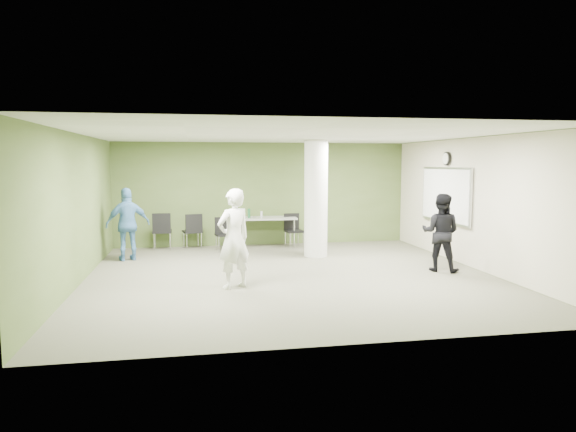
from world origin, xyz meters
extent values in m
plane|color=#514F3F|center=(0.00, 0.00, 0.00)|extent=(8.00, 8.00, 0.00)
plane|color=white|center=(0.00, 0.00, 2.80)|extent=(8.00, 8.00, 0.00)
cube|color=#4A5E2C|center=(0.00, 4.00, 1.40)|extent=(8.00, 2.80, 0.02)
cube|color=#4A5E2C|center=(-4.00, 0.00, 1.40)|extent=(0.02, 8.00, 2.80)
cube|color=beige|center=(4.00, 0.00, 1.40)|extent=(0.02, 8.00, 2.80)
cylinder|color=silver|center=(1.00, 2.00, 1.40)|extent=(0.56, 0.56, 2.80)
cube|color=silver|center=(3.93, 1.20, 1.50)|extent=(0.04, 2.30, 1.30)
cube|color=white|center=(3.91, 1.20, 1.50)|extent=(0.02, 2.20, 1.20)
cylinder|color=black|center=(3.93, 1.20, 2.35)|extent=(0.05, 0.32, 0.32)
cylinder|color=white|center=(3.90, 1.20, 2.35)|extent=(0.02, 0.26, 0.26)
cube|color=#999A94|center=(-0.06, 3.48, 0.79)|extent=(1.72, 0.79, 0.04)
cylinder|color=silver|center=(-0.83, 3.21, 0.38)|extent=(0.04, 0.04, 0.76)
cylinder|color=silver|center=(0.70, 3.17, 0.38)|extent=(0.04, 0.04, 0.76)
cylinder|color=silver|center=(-0.82, 3.80, 0.38)|extent=(0.04, 0.04, 0.76)
cylinder|color=silver|center=(0.71, 3.76, 0.38)|extent=(0.04, 0.04, 0.76)
cylinder|color=#1C542A|center=(-0.47, 3.36, 0.93)|extent=(0.07, 0.07, 0.25)
cylinder|color=#B2B2B7|center=(-0.15, 3.33, 0.90)|extent=(0.06, 0.06, 0.18)
cylinder|color=#4C4C4C|center=(-0.96, 2.62, 0.15)|extent=(0.25, 0.25, 0.29)
cube|color=black|center=(-2.71, 3.65, 0.47)|extent=(0.49, 0.49, 0.05)
cube|color=black|center=(-2.71, 3.43, 0.73)|extent=(0.46, 0.05, 0.47)
cylinder|color=silver|center=(-2.52, 3.85, 0.22)|extent=(0.02, 0.02, 0.45)
cylinder|color=silver|center=(-2.91, 3.85, 0.22)|extent=(0.02, 0.02, 0.45)
cylinder|color=silver|center=(-2.51, 3.45, 0.22)|extent=(0.02, 0.02, 0.45)
cylinder|color=silver|center=(-2.91, 3.45, 0.22)|extent=(0.02, 0.02, 0.45)
cube|color=black|center=(-1.94, 3.65, 0.45)|extent=(0.55, 0.55, 0.05)
cube|color=black|center=(-1.89, 3.44, 0.70)|extent=(0.44, 0.13, 0.45)
cylinder|color=silver|center=(-1.79, 3.88, 0.22)|extent=(0.02, 0.02, 0.43)
cylinder|color=silver|center=(-2.17, 3.80, 0.22)|extent=(0.02, 0.02, 0.43)
cylinder|color=silver|center=(-1.71, 3.50, 0.22)|extent=(0.02, 0.02, 0.43)
cylinder|color=silver|center=(-2.08, 3.42, 0.22)|extent=(0.02, 0.02, 0.43)
cube|color=black|center=(-1.14, 3.14, 0.42)|extent=(0.48, 0.48, 0.05)
cube|color=black|center=(-1.16, 3.33, 0.65)|extent=(0.41, 0.10, 0.42)
cylinder|color=silver|center=(-1.28, 2.94, 0.20)|extent=(0.02, 0.02, 0.40)
cylinder|color=silver|center=(-0.94, 2.99, 0.20)|extent=(0.02, 0.02, 0.40)
cylinder|color=silver|center=(-1.34, 3.29, 0.20)|extent=(0.02, 0.02, 0.40)
cylinder|color=silver|center=(-0.99, 3.34, 0.20)|extent=(0.02, 0.02, 0.40)
cube|color=black|center=(0.73, 3.32, 0.44)|extent=(0.52, 0.52, 0.05)
cube|color=black|center=(0.69, 3.52, 0.68)|extent=(0.43, 0.11, 0.44)
cylinder|color=silver|center=(0.58, 3.11, 0.21)|extent=(0.02, 0.02, 0.42)
cylinder|color=silver|center=(0.94, 3.17, 0.21)|extent=(0.02, 0.02, 0.42)
cylinder|color=silver|center=(0.51, 3.47, 0.21)|extent=(0.02, 0.02, 0.42)
cylinder|color=silver|center=(0.88, 3.54, 0.21)|extent=(0.02, 0.02, 0.42)
imported|color=white|center=(-1.19, -0.82, 0.90)|extent=(0.78, 0.70, 1.80)
imported|color=black|center=(3.15, -0.14, 0.81)|extent=(1.00, 0.96, 1.62)
imported|color=teal|center=(-3.39, 2.26, 0.84)|extent=(1.06, 0.69, 1.68)
camera|label=1|loc=(-1.87, -9.95, 2.27)|focal=32.00mm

